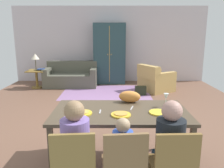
{
  "coord_description": "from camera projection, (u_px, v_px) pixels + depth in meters",
  "views": [
    {
      "loc": [
        0.08,
        -4.4,
        1.77
      ],
      "look_at": [
        0.08,
        -0.35,
        0.85
      ],
      "focal_mm": 36.29,
      "sensor_mm": 36.0,
      "label": 1
    }
  ],
  "objects": [
    {
      "name": "ground_plane",
      "position": [
        109.0,
        110.0,
        5.33
      ],
      "size": [
        6.92,
        6.54,
        0.02
      ],
      "primitive_type": "cube",
      "color": "brown"
    },
    {
      "name": "back_wall",
      "position": [
        110.0,
        45.0,
        8.27
      ],
      "size": [
        6.92,
        0.1,
        2.7
      ],
      "primitive_type": "cube",
      "color": "silver",
      "rests_on": "ground_plane"
    },
    {
      "name": "dining_table",
      "position": [
        120.0,
        116.0,
        3.01
      ],
      "size": [
        1.78,
        0.96,
        0.76
      ],
      "color": "#4D3F2E",
      "rests_on": "ground_plane"
    },
    {
      "name": "plate_near_man",
      "position": [
        82.0,
        113.0,
        2.88
      ],
      "size": [
        0.25,
        0.25,
        0.02
      ],
      "primitive_type": "cylinder",
      "color": "yellow",
      "rests_on": "dining_table"
    },
    {
      "name": "pizza_near_man",
      "position": [
        82.0,
        112.0,
        2.88
      ],
      "size": [
        0.17,
        0.17,
        0.01
      ],
      "primitive_type": "cylinder",
      "color": "gold",
      "rests_on": "plate_near_man"
    },
    {
      "name": "plate_near_child",
      "position": [
        121.0,
        115.0,
        2.82
      ],
      "size": [
        0.25,
        0.25,
        0.02
      ],
      "primitive_type": "cylinder",
      "color": "yellow",
      "rests_on": "dining_table"
    },
    {
      "name": "pizza_near_child",
      "position": [
        121.0,
        114.0,
        2.82
      ],
      "size": [
        0.17,
        0.17,
        0.01
      ],
      "primitive_type": "cylinder",
      "color": "gold",
      "rests_on": "plate_near_child"
    },
    {
      "name": "plate_near_woman",
      "position": [
        159.0,
        113.0,
        2.9
      ],
      "size": [
        0.25,
        0.25,
        0.02
      ],
      "primitive_type": "cylinder",
      "color": "yellow",
      "rests_on": "dining_table"
    },
    {
      "name": "wine_glass",
      "position": [
        166.0,
        97.0,
        3.15
      ],
      "size": [
        0.07,
        0.07,
        0.19
      ],
      "color": "silver",
      "rests_on": "dining_table"
    },
    {
      "name": "fork",
      "position": [
        100.0,
        112.0,
        2.95
      ],
      "size": [
        0.02,
        0.15,
        0.01
      ],
      "primitive_type": "cube",
      "rotation": [
        0.0,
        0.0,
        -0.03
      ],
      "color": "silver",
      "rests_on": "dining_table"
    },
    {
      "name": "knife",
      "position": [
        132.0,
        108.0,
        3.1
      ],
      "size": [
        0.06,
        0.17,
        0.01
      ],
      "primitive_type": "cube",
      "rotation": [
        0.0,
        0.0,
        -0.27
      ],
      "color": "silver",
      "rests_on": "dining_table"
    },
    {
      "name": "dining_chair_man",
      "position": [
        75.0,
        165.0,
        2.24
      ],
      "size": [
        0.45,
        0.45,
        0.87
      ],
      "color": "olive",
      "rests_on": "ground_plane"
    },
    {
      "name": "person_man",
      "position": [
        76.0,
        153.0,
        2.41
      ],
      "size": [
        0.3,
        0.41,
        1.11
      ],
      "color": "#333255",
      "rests_on": "ground_plane"
    },
    {
      "name": "dining_chair_child",
      "position": [
        124.0,
        165.0,
        2.24
      ],
      "size": [
        0.46,
        0.46,
        0.87
      ],
      "color": "brown",
      "rests_on": "ground_plane"
    },
    {
      "name": "person_child",
      "position": [
        122.0,
        160.0,
        2.42
      ],
      "size": [
        0.22,
        0.3,
        0.92
      ],
      "color": "#273C4B",
      "rests_on": "ground_plane"
    },
    {
      "name": "dining_chair_woman",
      "position": [
        173.0,
        165.0,
        2.24
      ],
      "size": [
        0.44,
        0.44,
        0.87
      ],
      "color": "olive",
      "rests_on": "ground_plane"
    },
    {
      "name": "person_woman",
      "position": [
        168.0,
        153.0,
        2.41
      ],
      "size": [
        0.3,
        0.41,
        1.11
      ],
      "color": "#284458",
      "rests_on": "ground_plane"
    },
    {
      "name": "cat",
      "position": [
        130.0,
        97.0,
        3.35
      ],
      "size": [
        0.34,
        0.21,
        0.17
      ],
      "primitive_type": "ellipsoid",
      "rotation": [
        0.0,
        0.0,
        -0.18
      ],
      "color": "orange",
      "rests_on": "dining_table"
    },
    {
      "name": "area_rug",
      "position": [
        106.0,
        92.0,
        6.89
      ],
      "size": [
        2.6,
        1.8,
        0.01
      ],
      "primitive_type": "cube",
      "color": "#916898",
      "rests_on": "ground_plane"
    },
    {
      "name": "couch",
      "position": [
        71.0,
        77.0,
        7.66
      ],
      "size": [
        1.72,
        0.86,
        0.82
      ],
      "color": "#535345",
      "rests_on": "ground_plane"
    },
    {
      "name": "armchair",
      "position": [
        155.0,
        81.0,
        6.98
      ],
      "size": [
        1.17,
        1.17,
        0.82
      ],
      "color": "tan",
      "rests_on": "ground_plane"
    },
    {
      "name": "armoire",
      "position": [
        110.0,
        54.0,
        7.96
      ],
      "size": [
        1.1,
        0.59,
        2.1
      ],
      "color": "#264146",
      "rests_on": "ground_plane"
    },
    {
      "name": "side_table",
      "position": [
        37.0,
        76.0,
        7.39
      ],
      "size": [
        0.56,
        0.56,
        0.58
      ],
      "color": "olive",
      "rests_on": "ground_plane"
    },
    {
      "name": "table_lamp",
      "position": [
        35.0,
        57.0,
        7.25
      ],
      "size": [
        0.26,
        0.26,
        0.54
      ],
      "color": "#4B442C",
      "rests_on": "side_table"
    },
    {
      "name": "book_lower",
      "position": [
        43.0,
        70.0,
        7.39
      ],
      "size": [
        0.22,
        0.16,
        0.03
      ],
      "primitive_type": "cube",
      "color": "maroon",
      "rests_on": "side_table"
    },
    {
      "name": "book_upper",
      "position": [
        41.0,
        69.0,
        7.3
      ],
      "size": [
        0.22,
        0.16,
        0.03
      ],
      "primitive_type": "cube",
      "color": "navy",
      "rests_on": "book_lower"
    },
    {
      "name": "handbag",
      "position": [
        141.0,
        91.0,
        6.56
      ],
      "size": [
        0.32,
        0.16,
        0.26
      ],
      "primitive_type": "cube",
      "color": "black",
      "rests_on": "ground_plane"
    }
  ]
}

